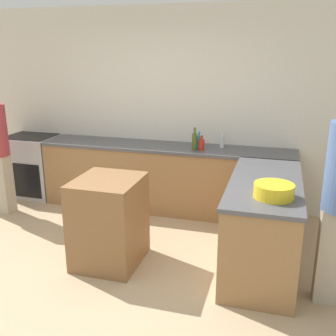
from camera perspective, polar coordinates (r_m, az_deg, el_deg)
ground_plane at (r=3.92m, az=-8.81°, el=-16.31°), size 14.00×14.00×0.00m
wall_back at (r=5.47m, az=0.55°, el=8.60°), size 8.00×0.06×2.70m
counter_back at (r=5.37m, az=-0.42°, el=-1.41°), size 3.42×0.62×0.90m
counter_peninsula at (r=4.12m, az=13.59°, el=-7.72°), size 0.69×1.69×0.90m
range_oven at (r=6.26m, az=-19.01°, el=0.34°), size 0.73×0.60×0.91m
island_table at (r=4.08m, az=-8.55°, el=-7.64°), size 0.63×0.70×0.90m
mixing_bowl at (r=3.51m, az=15.11°, el=-3.20°), size 0.35×0.35×0.12m
hot_sauce_bottle at (r=5.01m, az=4.89°, el=3.44°), size 0.08×0.08×0.19m
olive_oil_bottle at (r=5.02m, az=3.89°, el=3.94°), size 0.07×0.07×0.29m
vinegar_bottle_clear at (r=5.17m, az=7.83°, el=3.80°), size 0.06×0.06×0.20m
dish_soap_bottle at (r=5.12m, az=4.52°, el=3.86°), size 0.06×0.06×0.22m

